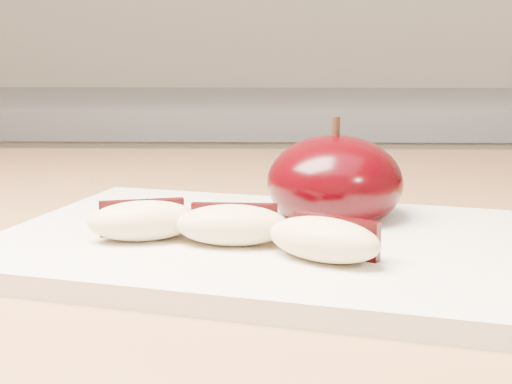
{
  "coord_description": "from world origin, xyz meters",
  "views": [
    {
      "loc": [
        -0.07,
        -0.04,
        1.02
      ],
      "look_at": [
        -0.08,
        0.37,
        0.94
      ],
      "focal_mm": 50.0,
      "sensor_mm": 36.0,
      "label": 1
    }
  ],
  "objects": [
    {
      "name": "back_cabinet",
      "position": [
        0.0,
        1.2,
        0.47
      ],
      "size": [
        2.4,
        0.62,
        0.94
      ],
      "color": "silver",
      "rests_on": "ground"
    },
    {
      "name": "apple_wedge_a",
      "position": [
        -0.15,
        0.35,
        0.92
      ],
      "size": [
        0.07,
        0.04,
        0.02
      ],
      "rotation": [
        0.0,
        0.0,
        0.24
      ],
      "color": "beige",
      "rests_on": "cutting_board"
    },
    {
      "name": "cutting_board",
      "position": [
        -0.08,
        0.37,
        0.91
      ],
      "size": [
        0.34,
        0.29,
        0.01
      ],
      "primitive_type": "cube",
      "rotation": [
        0.0,
        0.0,
        -0.26
      ],
      "color": "beige",
      "rests_on": "island_counter"
    },
    {
      "name": "apple_wedge_c",
      "position": [
        -0.04,
        0.32,
        0.92
      ],
      "size": [
        0.07,
        0.06,
        0.02
      ],
      "rotation": [
        0.0,
        0.0,
        -0.57
      ],
      "color": "beige",
      "rests_on": "cutting_board"
    },
    {
      "name": "apple_wedge_b",
      "position": [
        -0.09,
        0.35,
        0.92
      ],
      "size": [
        0.06,
        0.03,
        0.02
      ],
      "rotation": [
        0.0,
        0.0,
        -0.04
      ],
      "color": "beige",
      "rests_on": "cutting_board"
    },
    {
      "name": "apple_half",
      "position": [
        -0.03,
        0.42,
        0.93
      ],
      "size": [
        0.11,
        0.11,
        0.07
      ],
      "rotation": [
        0.0,
        0.0,
        0.38
      ],
      "color": "black",
      "rests_on": "cutting_board"
    }
  ]
}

